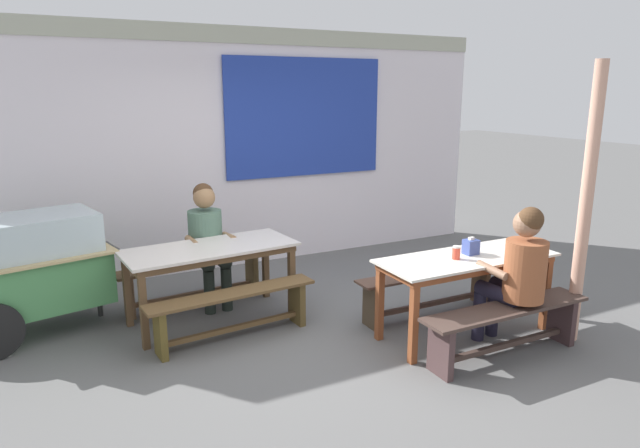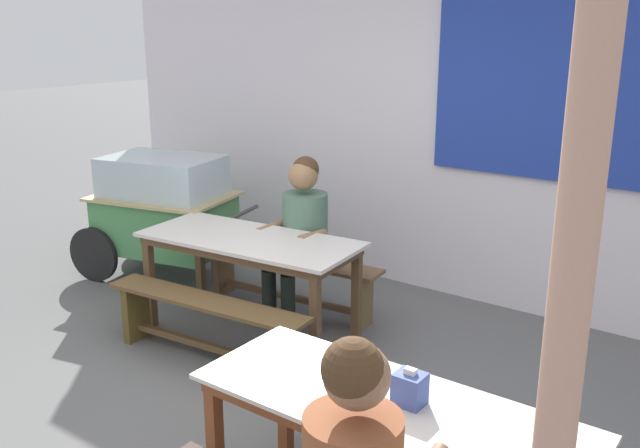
% 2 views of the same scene
% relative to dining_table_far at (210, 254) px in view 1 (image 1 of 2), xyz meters
% --- Properties ---
extents(ground_plane, '(40.00, 40.00, 0.00)m').
position_rel_dining_table_far_xyz_m(ground_plane, '(0.74, -0.93, -0.67)').
color(ground_plane, '#616060').
extents(backdrop_wall, '(7.22, 0.23, 2.94)m').
position_rel_dining_table_far_xyz_m(backdrop_wall, '(0.78, 1.64, 0.87)').
color(backdrop_wall, white).
rests_on(backdrop_wall, ground_plane).
extents(dining_table_far, '(1.67, 0.84, 0.75)m').
position_rel_dining_table_far_xyz_m(dining_table_far, '(0.00, 0.00, 0.00)').
color(dining_table_far, silver).
rests_on(dining_table_far, ground_plane).
extents(dining_table_near, '(1.67, 0.63, 0.75)m').
position_rel_dining_table_far_xyz_m(dining_table_near, '(1.97, -1.36, -0.00)').
color(dining_table_near, silver).
rests_on(dining_table_near, ground_plane).
extents(bench_far_back, '(1.60, 0.41, 0.45)m').
position_rel_dining_table_far_xyz_m(bench_far_back, '(-0.05, 0.51, -0.37)').
color(bench_far_back, brown).
rests_on(bench_far_back, ground_plane).
extents(bench_far_front, '(1.58, 0.40, 0.45)m').
position_rel_dining_table_far_xyz_m(bench_far_front, '(0.05, -0.51, -0.37)').
color(bench_far_front, brown).
rests_on(bench_far_front, ground_plane).
extents(bench_near_back, '(1.59, 0.26, 0.45)m').
position_rel_dining_table_far_xyz_m(bench_near_back, '(1.97, -0.85, -0.38)').
color(bench_near_back, '#4F382D').
rests_on(bench_near_back, ground_plane).
extents(bench_near_front, '(1.59, 0.31, 0.45)m').
position_rel_dining_table_far_xyz_m(bench_near_front, '(1.97, -1.87, -0.36)').
color(bench_near_front, '#44332C').
rests_on(bench_near_front, ground_plane).
extents(food_cart, '(1.64, 1.12, 1.10)m').
position_rel_dining_table_far_xyz_m(food_cart, '(-1.47, 0.49, -0.03)').
color(food_cart, '#4A8E52').
rests_on(food_cart, ground_plane).
extents(person_near_front, '(0.48, 0.60, 1.28)m').
position_rel_dining_table_far_xyz_m(person_near_front, '(2.13, -1.81, 0.07)').
color(person_near_front, '#1E1C2E').
rests_on(person_near_front, ground_plane).
extents(person_center_facing, '(0.47, 0.58, 1.27)m').
position_rel_dining_table_far_xyz_m(person_center_facing, '(0.11, 0.46, 0.06)').
color(person_center_facing, black).
rests_on(person_center_facing, ground_plane).
extents(tissue_box, '(0.12, 0.11, 0.16)m').
position_rel_dining_table_far_xyz_m(tissue_box, '(2.04, -1.32, 0.15)').
color(tissue_box, '#3C4E97').
rests_on(tissue_box, dining_table_near).
extents(condiment_jar, '(0.07, 0.07, 0.12)m').
position_rel_dining_table_far_xyz_m(condiment_jar, '(1.83, -1.37, 0.14)').
color(condiment_jar, '#DC4833').
rests_on(condiment_jar, dining_table_near).
extents(wooden_support_post, '(0.11, 0.11, 2.44)m').
position_rel_dining_table_far_xyz_m(wooden_support_post, '(2.78, -1.88, 0.55)').
color(wooden_support_post, tan).
rests_on(wooden_support_post, ground_plane).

